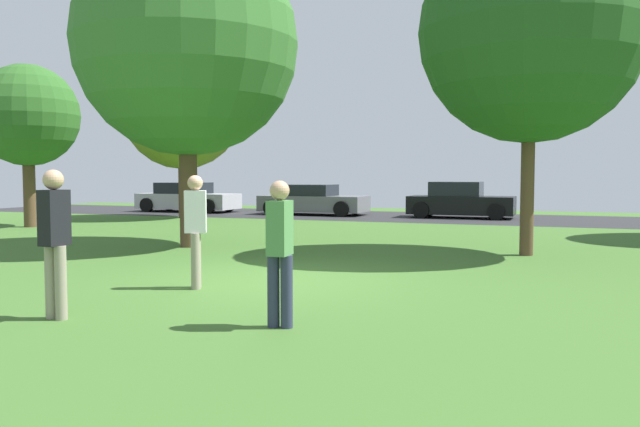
{
  "coord_description": "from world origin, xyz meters",
  "views": [
    {
      "loc": [
        4.47,
        -9.61,
        1.76
      ],
      "look_at": [
        0.0,
        2.14,
        0.97
      ],
      "focal_mm": 36.2,
      "sensor_mm": 36.0,
      "label": 1
    }
  ],
  "objects": [
    {
      "name": "ground_plane",
      "position": [
        0.0,
        0.0,
        0.0
      ],
      "size": [
        44.0,
        44.0,
        0.0
      ],
      "primitive_type": "plane",
      "color": "#3D6628"
    },
    {
      "name": "road_strip",
      "position": [
        0.0,
        16.0,
        0.0
      ],
      "size": [
        44.0,
        6.4,
        0.01
      ],
      "primitive_type": "cube",
      "color": "#28282B",
      "rests_on": "ground_plane"
    },
    {
      "name": "maple_tree_far",
      "position": [
        3.72,
        4.83,
        4.73
      ],
      "size": [
        4.69,
        4.69,
        7.08
      ],
      "color": "brown",
      "rests_on": "ground_plane"
    },
    {
      "name": "maple_tree_near",
      "position": [
        -3.93,
        3.63,
        4.79
      ],
      "size": [
        5.27,
        5.27,
        7.44
      ],
      "color": "brown",
      "rests_on": "ground_plane"
    },
    {
      "name": "oak_tree_left",
      "position": [
        -9.61,
        12.19,
        4.27
      ],
      "size": [
        4.71,
        4.71,
        6.64
      ],
      "color": "brown",
      "rests_on": "ground_plane"
    },
    {
      "name": "birch_tree_lone",
      "position": [
        -11.92,
        6.71,
        3.62
      ],
      "size": [
        3.3,
        3.3,
        5.29
      ],
      "color": "brown",
      "rests_on": "ground_plane"
    },
    {
      "name": "person_thrower",
      "position": [
        -0.78,
        -1.14,
        0.96
      ],
      "size": [
        0.38,
        0.34,
        1.73
      ],
      "rotation": [
        0.0,
        0.0,
        -2.67
      ],
      "color": "gray",
      "rests_on": "ground_plane"
    },
    {
      "name": "person_bystander",
      "position": [
        -1.24,
        -3.56,
        1.01
      ],
      "size": [
        0.3,
        0.33,
        1.8
      ],
      "rotation": [
        0.0,
        0.0,
        1.51
      ],
      "color": "gray",
      "rests_on": "ground_plane"
    },
    {
      "name": "person_walking",
      "position": [
        1.46,
        -2.98,
        0.93
      ],
      "size": [
        0.3,
        0.34,
        1.68
      ],
      "rotation": [
        0.0,
        0.0,
        1.65
      ],
      "color": "#2D334C",
      "rests_on": "ground_plane"
    },
    {
      "name": "parked_car_silver",
      "position": [
        -11.73,
        15.82,
        0.62
      ],
      "size": [
        4.59,
        2.03,
        1.34
      ],
      "color": "#B7B7BC",
      "rests_on": "ground_plane"
    },
    {
      "name": "parked_car_grey",
      "position": [
        -5.56,
        15.87,
        0.6
      ],
      "size": [
        4.49,
        2.1,
        1.28
      ],
      "color": "slate",
      "rests_on": "ground_plane"
    },
    {
      "name": "parked_car_black",
      "position": [
        0.6,
        16.11,
        0.65
      ],
      "size": [
        4.07,
        1.95,
        1.43
      ],
      "color": "black",
      "rests_on": "ground_plane"
    },
    {
      "name": "street_lamp_post",
      "position": [
        -9.34,
        12.2,
        2.25
      ],
      "size": [
        0.14,
        0.14,
        4.5
      ],
      "primitive_type": "cylinder",
      "color": "#2D2D33",
      "rests_on": "ground_plane"
    }
  ]
}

